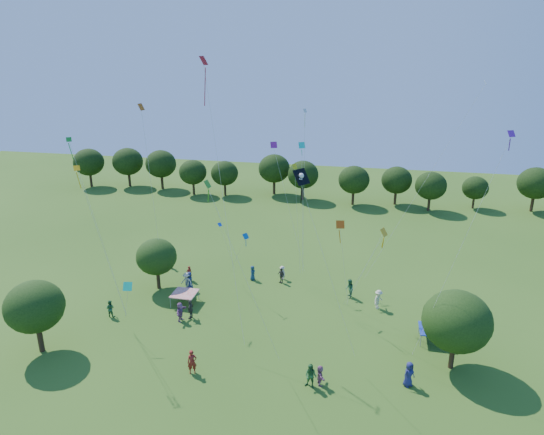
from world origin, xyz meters
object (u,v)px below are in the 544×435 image
(tent_red_stripe, at_px, (184,293))
(pirate_kite, at_px, (303,182))
(near_tree_east, at_px, (457,321))
(red_high_kite, at_px, (210,110))
(near_tree_north, at_px, (156,257))
(near_tree_west, at_px, (35,307))
(tent_blue, at_px, (433,330))

(tent_red_stripe, xyz_separation_m, pirate_kite, (11.96, -7.22, 13.26))
(near_tree_east, relative_size, red_high_kite, 0.30)
(near_tree_north, distance_m, pirate_kite, 21.37)
(near_tree_west, relative_size, pirate_kite, 0.43)
(tent_red_stripe, xyz_separation_m, red_high_kite, (3.89, -1.80, 17.14))
(near_tree_west, bearing_deg, tent_red_stripe, 49.38)
(near_tree_east, xyz_separation_m, red_high_kite, (-19.21, 3.26, 14.23))
(pirate_kite, bearing_deg, near_tree_north, 148.45)
(pirate_kite, bearing_deg, near_tree_west, -173.43)
(near_tree_west, height_order, red_high_kite, red_high_kite)
(near_tree_west, height_order, tent_blue, near_tree_west)
(near_tree_east, xyz_separation_m, pirate_kite, (-11.14, -2.16, 10.35))
(near_tree_west, bearing_deg, red_high_kite, 32.68)
(pirate_kite, height_order, red_high_kite, red_high_kite)
(near_tree_west, xyz_separation_m, red_high_kite, (12.06, 7.74, 14.23))
(near_tree_north, bearing_deg, near_tree_east, -15.55)
(tent_red_stripe, bearing_deg, near_tree_west, -130.62)
(tent_blue, relative_size, pirate_kite, 0.16)
(near_tree_north, height_order, tent_red_stripe, near_tree_north)
(pirate_kite, bearing_deg, tent_red_stripe, 148.89)
(tent_blue, bearing_deg, pirate_kite, -151.30)
(tent_red_stripe, bearing_deg, near_tree_east, -12.35)
(tent_blue, xyz_separation_m, red_high_kite, (-18.20, -0.13, 17.14))
(pirate_kite, relative_size, red_high_kite, 0.66)
(tent_red_stripe, relative_size, red_high_kite, 0.11)
(near_tree_west, height_order, tent_red_stripe, near_tree_west)
(near_tree_west, relative_size, tent_red_stripe, 2.71)
(near_tree_east, distance_m, pirate_kite, 15.35)
(near_tree_west, height_order, pirate_kite, pirate_kite)
(near_tree_north, distance_m, near_tree_east, 27.83)
(near_tree_west, height_order, near_tree_north, near_tree_west)
(tent_blue, bearing_deg, tent_red_stripe, 175.67)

